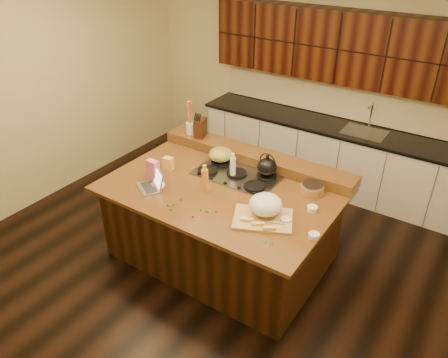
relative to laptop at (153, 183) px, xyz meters
The scene contains 31 objects.
room 0.81m from the laptop, 33.62° to the left, with size 5.52×5.02×2.72m.
island 0.88m from the laptop, 33.62° to the left, with size 2.40×1.60×0.92m.
back_ledge 1.25m from the laptop, 61.48° to the left, with size 2.40×0.30×0.12m, color black.
cooktop 0.92m from the laptop, 49.44° to the left, with size 0.92×0.52×0.05m.
back_counter 2.77m from the laptop, 71.13° to the left, with size 3.70×0.66×2.40m.
kettle 1.22m from the laptop, 42.69° to the left, with size 0.22×0.22×0.19m, color black.
green_bowl 0.88m from the laptop, 70.30° to the left, with size 0.28×0.28×0.15m, color olive.
laptop is the anchor object (origin of this frame).
oil_bottle 0.57m from the laptop, 23.35° to the left, with size 0.07×0.07×0.27m, color orange.
vinegar_bottle 0.86m from the laptop, 46.84° to the left, with size 0.06×0.06×0.25m, color silver.
wooden_tray 1.24m from the laptop, ahead, with size 0.66×0.59×0.22m.
ramekin_a 1.45m from the laptop, ahead, with size 0.10×0.10×0.04m, color white.
ramekin_b 1.75m from the laptop, ahead, with size 0.10×0.10×0.04m, color white.
ramekin_c 1.65m from the laptop, 19.01° to the left, with size 0.10×0.10×0.04m, color white.
strainer_bowl 1.65m from the laptop, 30.08° to the left, with size 0.24×0.24×0.09m, color #996B3F.
kitchen_timer 1.47m from the laptop, ahead, with size 0.08×0.08×0.07m, color silver.
pink_bag 0.14m from the laptop, 126.59° to the left, with size 0.13×0.07×0.25m, color pink.
candy_plate 0.07m from the laptop, 80.71° to the left, with size 0.18×0.18×0.01m, color white.
package_box 0.41m from the laptop, 106.70° to the left, with size 0.11×0.07×0.15m, color #EACE52.
utensil_crock 1.16m from the laptop, 107.14° to the left, with size 0.12×0.12×0.14m, color white.
knife_block 1.13m from the laptop, 99.78° to the left, with size 0.11×0.18×0.23m, color black.
gumdrop_0 0.81m from the laptop, ahead, with size 0.02×0.02×0.02m, color red.
gumdrop_1 0.48m from the laptop, 27.29° to the right, with size 0.02×0.02×0.02m, color #198C26.
gumdrop_2 0.73m from the laptop, ahead, with size 0.02×0.02×0.02m, color red.
gumdrop_3 0.42m from the laptop, 22.33° to the right, with size 0.02×0.02×0.02m, color #198C26.
gumdrop_4 0.70m from the laptop, 16.16° to the right, with size 0.02×0.02×0.02m, color red.
gumdrop_5 0.74m from the laptop, ahead, with size 0.02×0.02×0.02m, color #198C26.
gumdrop_6 0.40m from the laptop, ahead, with size 0.02×0.02×0.02m, color red.
gumdrop_7 0.40m from the laptop, 27.77° to the right, with size 0.02×0.02×0.02m, color #198C26.
gumdrop_8 0.42m from the laptop, 19.21° to the right, with size 0.02×0.02×0.02m, color red.
gumdrop_9 0.67m from the laptop, ahead, with size 0.02×0.02×0.02m, color #198C26.
Camera 1 is at (2.19, -3.22, 3.32)m, focal length 35.00 mm.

